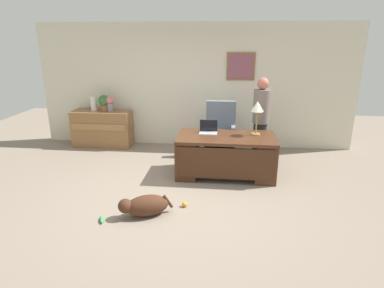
# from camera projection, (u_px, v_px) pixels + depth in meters

# --- Properties ---
(ground_plane) EXTENTS (12.00, 12.00, 0.00)m
(ground_plane) POSITION_uv_depth(u_px,v_px,m) (177.00, 194.00, 5.26)
(ground_plane) COLOR gray
(back_wall) EXTENTS (7.00, 0.16, 2.70)m
(back_wall) POSITION_uv_depth(u_px,v_px,m) (194.00, 86.00, 7.29)
(back_wall) COLOR beige
(back_wall) RESTS_ON ground_plane
(desk) EXTENTS (1.73, 0.91, 0.74)m
(desk) POSITION_uv_depth(u_px,v_px,m) (226.00, 154.00, 5.84)
(desk) COLOR #4C2B19
(desk) RESTS_ON ground_plane
(credenza) EXTENTS (1.32, 0.50, 0.81)m
(credenza) POSITION_uv_depth(u_px,v_px,m) (103.00, 128.00, 7.46)
(credenza) COLOR olive
(credenza) RESTS_ON ground_plane
(armchair) EXTENTS (0.60, 0.59, 1.16)m
(armchair) POSITION_uv_depth(u_px,v_px,m) (220.00, 134.00, 6.69)
(armchair) COLOR slate
(armchair) RESTS_ON ground_plane
(person_standing) EXTENTS (0.32, 0.32, 1.67)m
(person_standing) POSITION_uv_depth(u_px,v_px,m) (261.00, 120.00, 6.36)
(person_standing) COLOR #262323
(person_standing) RESTS_ON ground_plane
(dog_lying) EXTENTS (0.73, 0.51, 0.30)m
(dog_lying) POSITION_uv_depth(u_px,v_px,m) (144.00, 206.00, 4.57)
(dog_lying) COLOR #472819
(dog_lying) RESTS_ON ground_plane
(laptop) EXTENTS (0.32, 0.22, 0.22)m
(laptop) POSITION_uv_depth(u_px,v_px,m) (208.00, 130.00, 5.93)
(laptop) COLOR #B2B5BA
(laptop) RESTS_ON desk
(desk_lamp) EXTENTS (0.22, 0.22, 0.61)m
(desk_lamp) POSITION_uv_depth(u_px,v_px,m) (257.00, 108.00, 5.68)
(desk_lamp) COLOR #9E8447
(desk_lamp) RESTS_ON desk
(vase_with_flowers) EXTENTS (0.17, 0.17, 0.33)m
(vase_with_flowers) POSITION_uv_depth(u_px,v_px,m) (110.00, 103.00, 7.26)
(vase_with_flowers) COLOR gray
(vase_with_flowers) RESTS_ON credenza
(vase_empty) EXTENTS (0.14, 0.14, 0.32)m
(vase_empty) POSITION_uv_depth(u_px,v_px,m) (94.00, 104.00, 7.30)
(vase_empty) COLOR silver
(vase_empty) RESTS_ON credenza
(potted_plant) EXTENTS (0.24, 0.24, 0.36)m
(potted_plant) POSITION_uv_depth(u_px,v_px,m) (104.00, 102.00, 7.27)
(potted_plant) COLOR brown
(potted_plant) RESTS_ON credenza
(dog_toy_ball) EXTENTS (0.08, 0.08, 0.08)m
(dog_toy_ball) POSITION_uv_depth(u_px,v_px,m) (185.00, 204.00, 4.84)
(dog_toy_ball) COLOR orange
(dog_toy_ball) RESTS_ON ground_plane
(dog_toy_bone) EXTENTS (0.12, 0.20, 0.05)m
(dog_toy_bone) POSITION_uv_depth(u_px,v_px,m) (102.00, 219.00, 4.47)
(dog_toy_bone) COLOR green
(dog_toy_bone) RESTS_ON ground_plane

